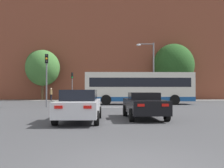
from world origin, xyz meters
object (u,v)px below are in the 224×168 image
object	(u,v)px
car_roadster_right	(144,105)
pedestrian_waiting	(146,93)
bus_crossing_lead	(139,87)
traffic_light_far_left	(72,82)
car_saloon_left	(79,105)
pedestrian_walking_east	(51,93)
street_lamp_junction	(150,66)
traffic_light_near_left	(47,72)

from	to	relation	value
car_roadster_right	pedestrian_waiting	distance (m)	24.12
bus_crossing_lead	traffic_light_far_left	size ratio (longest dim) A/B	2.87
car_saloon_left	pedestrian_waiting	world-z (taller)	pedestrian_waiting
car_saloon_left	pedestrian_walking_east	distance (m)	25.52
traffic_light_far_left	pedestrian_waiting	xyz separation A→B (m)	(10.10, 0.52, -1.54)
traffic_light_far_left	street_lamp_junction	xyz separation A→B (m)	(9.42, -7.05, 1.57)
car_saloon_left	street_lamp_junction	world-z (taller)	street_lamp_junction
traffic_light_near_left	car_roadster_right	bearing A→B (deg)	-53.66
car_roadster_right	street_lamp_junction	bearing A→B (deg)	77.23
traffic_light_far_left	pedestrian_waiting	distance (m)	10.23
street_lamp_junction	pedestrian_walking_east	distance (m)	14.67
car_saloon_left	bus_crossing_lead	xyz separation A→B (m)	(4.88, 14.94, 0.95)
traffic_light_far_left	bus_crossing_lead	bearing A→B (deg)	-51.03
bus_crossing_lead	pedestrian_waiting	size ratio (longest dim) A/B	6.23
car_saloon_left	traffic_light_far_left	bearing A→B (deg)	98.43
traffic_light_far_left	pedestrian_walking_east	size ratio (longest dim) A/B	2.23
car_saloon_left	traffic_light_far_left	size ratio (longest dim) A/B	1.26
car_saloon_left	traffic_light_near_left	bearing A→B (deg)	110.50
bus_crossing_lead	car_saloon_left	bearing A→B (deg)	161.92
car_roadster_right	traffic_light_far_left	xyz separation A→B (m)	(-6.21, 23.28, 1.87)
street_lamp_junction	pedestrian_waiting	size ratio (longest dim) A/B	3.86
traffic_light_near_left	pedestrian_walking_east	bearing A→B (deg)	98.53
traffic_light_near_left	street_lamp_junction	xyz separation A→B (m)	(10.18, 6.74, 1.08)
car_roadster_right	bus_crossing_lead	bearing A→B (deg)	81.89
bus_crossing_lead	street_lamp_junction	size ratio (longest dim) A/B	1.62
street_lamp_junction	pedestrian_waiting	world-z (taller)	street_lamp_junction
traffic_light_near_left	traffic_light_far_left	bearing A→B (deg)	86.82
bus_crossing_lead	pedestrian_walking_east	size ratio (longest dim) A/B	6.40
bus_crossing_lead	traffic_light_near_left	size ratio (longest dim) A/B	2.38
car_roadster_right	pedestrian_walking_east	xyz separation A→B (m)	(-9.09, 23.59, 0.29)
traffic_light_far_left	pedestrian_waiting	size ratio (longest dim) A/B	2.17
traffic_light_far_left	traffic_light_near_left	bearing A→B (deg)	-93.18
pedestrian_walking_east	traffic_light_far_left	bearing A→B (deg)	-128.88
car_saloon_left	pedestrian_walking_east	world-z (taller)	pedestrian_walking_east
traffic_light_far_left	pedestrian_walking_east	xyz separation A→B (m)	(-2.88, 0.31, -1.57)
traffic_light_near_left	bus_crossing_lead	bearing A→B (deg)	26.13
bus_crossing_lead	pedestrian_waiting	world-z (taller)	bus_crossing_lead
pedestrian_waiting	car_roadster_right	bearing A→B (deg)	-20.60
traffic_light_far_left	car_roadster_right	bearing A→B (deg)	-75.06
traffic_light_near_left	pedestrian_waiting	bearing A→B (deg)	52.80
street_lamp_junction	pedestrian_waiting	distance (m)	8.22
traffic_light_far_left	street_lamp_junction	distance (m)	11.87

